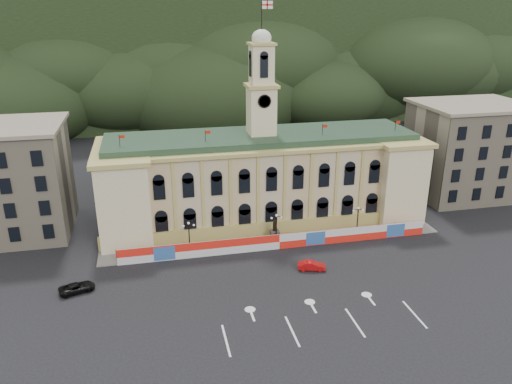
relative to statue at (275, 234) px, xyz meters
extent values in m
plane|color=black|center=(0.00, -18.00, -1.19)|extent=(260.00, 260.00, 0.00)
cube|color=black|center=(0.00, 112.00, 20.81)|extent=(230.00, 70.00, 44.00)
cube|color=#595651|center=(35.00, 92.00, 28.81)|extent=(22.00, 8.00, 14.00)
cube|color=#595651|center=(-48.00, 90.00, 24.81)|extent=(16.00, 7.00, 10.00)
cube|color=#C8B490|center=(0.00, 10.00, 5.81)|extent=(55.00, 15.00, 14.00)
cube|color=tan|center=(0.00, 2.20, 0.01)|extent=(56.00, 0.80, 2.40)
cube|color=tan|center=(0.00, 10.00, 13.11)|extent=(56.20, 16.20, 0.60)
cube|color=#28442E|center=(0.00, 10.00, 13.81)|extent=(53.00, 13.00, 1.20)
cube|color=#F1EAB7|center=(-23.50, 9.00, 5.81)|extent=(8.00, 17.00, 14.00)
cube|color=#F1EAB7|center=(23.50, 9.00, 5.81)|extent=(8.00, 17.00, 14.00)
cube|color=#F1EAB7|center=(0.00, 10.00, 18.41)|extent=(4.40, 4.40, 8.00)
cube|color=tan|center=(0.00, 10.00, 22.61)|extent=(5.20, 5.20, 0.50)
cube|color=#F1EAB7|center=(0.00, 10.00, 25.91)|extent=(3.60, 3.60, 6.50)
cube|color=tan|center=(0.00, 10.00, 29.31)|extent=(4.20, 4.20, 0.40)
cylinder|color=black|center=(0.00, 7.70, 20.41)|extent=(2.20, 0.20, 2.20)
ellipsoid|color=white|center=(0.00, 10.00, 30.21)|extent=(3.20, 3.20, 2.72)
cylinder|color=black|center=(0.00, 10.00, 33.41)|extent=(0.12, 0.12, 5.00)
cube|color=white|center=(0.90, 10.00, 35.21)|extent=(1.80, 0.04, 1.20)
cube|color=red|center=(0.90, 9.97, 35.21)|extent=(1.80, 0.02, 0.22)
cube|color=red|center=(0.90, 9.97, 35.21)|extent=(0.22, 0.02, 1.20)
cube|color=tan|center=(-43.00, 13.00, 7.81)|extent=(20.00, 16.00, 18.00)
cube|color=tan|center=(43.00, 13.00, 7.81)|extent=(20.00, 16.00, 18.00)
cube|color=gray|center=(43.00, 13.00, 17.11)|extent=(21.00, 17.00, 0.60)
cube|color=red|center=(0.00, -3.00, 0.06)|extent=(50.00, 0.25, 2.50)
cube|color=#315EA4|center=(-18.00, -3.14, 0.06)|extent=(3.20, 0.05, 2.20)
cube|color=#315EA4|center=(6.00, -3.14, 0.06)|extent=(3.20, 0.05, 2.20)
cube|color=#315EA4|center=(20.00, -3.14, 0.06)|extent=(3.20, 0.05, 2.20)
cube|color=slate|center=(0.00, -0.25, -1.11)|extent=(56.00, 5.50, 0.16)
cube|color=#595651|center=(0.00, 0.00, -0.29)|extent=(1.40, 1.40, 1.80)
cylinder|color=black|center=(0.00, 0.00, 1.41)|extent=(0.60, 0.60, 1.60)
sphere|color=black|center=(0.00, 0.00, 2.31)|extent=(0.44, 0.44, 0.44)
cylinder|color=black|center=(-14.00, -1.00, -1.04)|extent=(0.44, 0.44, 0.30)
cylinder|color=black|center=(-14.00, -1.00, 1.21)|extent=(0.18, 0.18, 4.80)
cube|color=black|center=(-14.00, -1.00, 3.51)|extent=(1.60, 0.08, 0.08)
sphere|color=silver|center=(-14.80, -1.00, 3.36)|extent=(0.36, 0.36, 0.36)
sphere|color=silver|center=(-13.20, -1.00, 3.36)|extent=(0.36, 0.36, 0.36)
sphere|color=silver|center=(-14.00, -1.00, 3.76)|extent=(0.40, 0.40, 0.40)
cylinder|color=black|center=(0.00, -1.00, -1.04)|extent=(0.44, 0.44, 0.30)
cylinder|color=black|center=(0.00, -1.00, 1.21)|extent=(0.18, 0.18, 4.80)
cube|color=black|center=(0.00, -1.00, 3.51)|extent=(1.60, 0.08, 0.08)
sphere|color=silver|center=(-0.80, -1.00, 3.36)|extent=(0.36, 0.36, 0.36)
sphere|color=silver|center=(0.80, -1.00, 3.36)|extent=(0.36, 0.36, 0.36)
sphere|color=silver|center=(0.00, -1.00, 3.76)|extent=(0.40, 0.40, 0.40)
cylinder|color=black|center=(14.00, -1.00, -1.04)|extent=(0.44, 0.44, 0.30)
cylinder|color=black|center=(14.00, -1.00, 1.21)|extent=(0.18, 0.18, 4.80)
cube|color=black|center=(14.00, -1.00, 3.51)|extent=(1.60, 0.08, 0.08)
sphere|color=silver|center=(13.20, -1.00, 3.36)|extent=(0.36, 0.36, 0.36)
sphere|color=silver|center=(14.80, -1.00, 3.36)|extent=(0.36, 0.36, 0.36)
sphere|color=silver|center=(14.00, -1.00, 3.76)|extent=(0.40, 0.40, 0.40)
imported|color=#B40C0E|center=(2.92, -10.48, -0.51)|extent=(3.50, 4.80, 1.34)
imported|color=black|center=(-30.00, -9.39, -0.54)|extent=(4.79, 5.89, 1.30)
camera|label=1|loc=(-18.95, -71.61, 35.40)|focal=35.00mm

